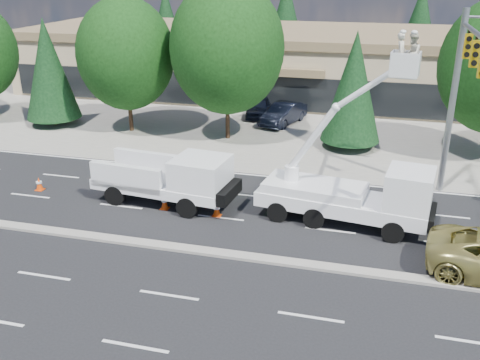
# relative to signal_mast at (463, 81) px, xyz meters

# --- Properties ---
(ground) EXTENTS (140.00, 140.00, 0.00)m
(ground) POSITION_rel_signal_mast_xyz_m (-10.03, -7.04, -6.06)
(ground) COLOR black
(ground) RESTS_ON ground
(concrete_apron) EXTENTS (140.00, 22.00, 0.01)m
(concrete_apron) POSITION_rel_signal_mast_xyz_m (-10.03, 12.96, -6.05)
(concrete_apron) COLOR gray
(concrete_apron) RESTS_ON ground
(road_median) EXTENTS (120.00, 0.55, 0.12)m
(road_median) POSITION_rel_signal_mast_xyz_m (-10.03, -7.04, -6.00)
(road_median) COLOR gray
(road_median) RESTS_ON ground
(strip_mall) EXTENTS (50.40, 15.40, 5.50)m
(strip_mall) POSITION_rel_signal_mast_xyz_m (-10.03, 22.93, -3.23)
(strip_mall) COLOR tan
(strip_mall) RESTS_ON ground
(tree_front_b) EXTENTS (3.81, 3.81, 7.50)m
(tree_front_b) POSITION_rel_signal_mast_xyz_m (-26.03, 7.96, -2.03)
(tree_front_b) COLOR #332114
(tree_front_b) RESTS_ON ground
(tree_front_c) EXTENTS (6.49, 6.49, 9.01)m
(tree_front_c) POSITION_rel_signal_mast_xyz_m (-20.03, 7.96, -0.78)
(tree_front_c) COLOR #332114
(tree_front_c) RESTS_ON ground
(tree_front_d) EXTENTS (7.28, 7.28, 10.11)m
(tree_front_d) POSITION_rel_signal_mast_xyz_m (-13.03, 7.96, -0.14)
(tree_front_d) COLOR #332114
(tree_front_d) RESTS_ON ground
(tree_front_e) EXTENTS (3.68, 3.68, 7.26)m
(tree_front_e) POSITION_rel_signal_mast_xyz_m (-5.03, 7.96, -2.16)
(tree_front_e) COLOR #332114
(tree_front_e) RESTS_ON ground
(tree_back_a) EXTENTS (4.32, 4.32, 8.51)m
(tree_back_a) POSITION_rel_signal_mast_xyz_m (-28.03, 34.96, -1.49)
(tree_back_a) COLOR #332114
(tree_back_a) RESTS_ON ground
(tree_back_b) EXTENTS (4.90, 4.90, 9.66)m
(tree_back_b) POSITION_rel_signal_mast_xyz_m (-14.03, 34.96, -0.87)
(tree_back_b) COLOR #332114
(tree_back_b) RESTS_ON ground
(tree_back_c) EXTENTS (4.67, 4.67, 9.21)m
(tree_back_c) POSITION_rel_signal_mast_xyz_m (-0.03, 34.96, -1.11)
(tree_back_c) COLOR #332114
(tree_back_c) RESTS_ON ground
(signal_mast) EXTENTS (2.76, 10.16, 9.00)m
(signal_mast) POSITION_rel_signal_mast_xyz_m (0.00, 0.00, 0.00)
(signal_mast) COLOR gray
(signal_mast) RESTS_ON ground
(utility_pickup) EXTENTS (6.82, 3.14, 2.53)m
(utility_pickup) POSITION_rel_signal_mast_xyz_m (-12.79, -2.90, -5.02)
(utility_pickup) COLOR white
(utility_pickup) RESTS_ON ground
(bucket_truck) EXTENTS (7.76, 3.28, 8.51)m
(bucket_truck) POSITION_rel_signal_mast_xyz_m (-4.03, -2.94, -4.28)
(bucket_truck) COLOR white
(bucket_truck) RESTS_ON ground
(traffic_cone_a) EXTENTS (0.40, 0.40, 0.70)m
(traffic_cone_a) POSITION_rel_signal_mast_xyz_m (-20.01, -3.04, -5.72)
(traffic_cone_a) COLOR #E33F07
(traffic_cone_a) RESTS_ON ground
(traffic_cone_b) EXTENTS (0.40, 0.40, 0.70)m
(traffic_cone_b) POSITION_rel_signal_mast_xyz_m (-12.90, -3.55, -5.72)
(traffic_cone_b) COLOR #E33F07
(traffic_cone_b) RESTS_ON ground
(traffic_cone_c) EXTENTS (0.40, 0.40, 0.70)m
(traffic_cone_c) POSITION_rel_signal_mast_xyz_m (-10.26, -3.68, -5.72)
(traffic_cone_c) COLOR #E33F07
(traffic_cone_c) RESTS_ON ground
(traffic_cone_d) EXTENTS (0.40, 0.40, 0.70)m
(traffic_cone_d) POSITION_rel_signal_mast_xyz_m (-2.12, -3.17, -5.72)
(traffic_cone_d) COLOR #E33F07
(traffic_cone_d) RESTS_ON ground
(traffic_cone_e) EXTENTS (0.40, 0.40, 0.70)m
(traffic_cone_e) POSITION_rel_signal_mast_xyz_m (1.02, -3.79, -5.72)
(traffic_cone_e) COLOR #E33F07
(traffic_cone_e) RESTS_ON ground
(parked_car_west) EXTENTS (2.21, 4.44, 1.45)m
(parked_car_west) POSITION_rel_signal_mast_xyz_m (-12.25, 13.96, -5.33)
(parked_car_west) COLOR black
(parked_car_west) RESTS_ON ground
(parked_car_east) EXTENTS (2.93, 4.93, 1.54)m
(parked_car_east) POSITION_rel_signal_mast_xyz_m (-10.03, 12.23, -5.29)
(parked_car_east) COLOR black
(parked_car_east) RESTS_ON ground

